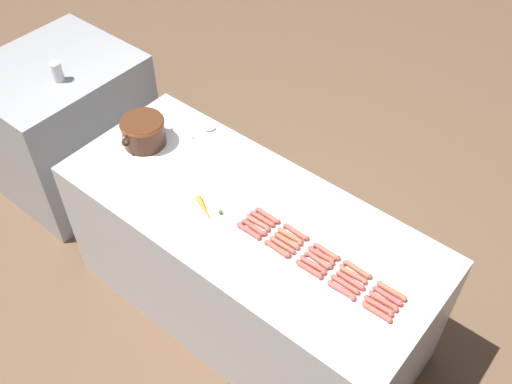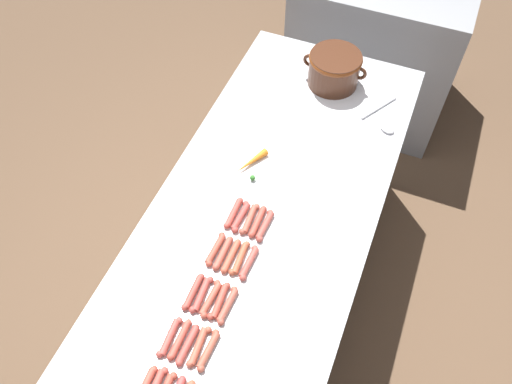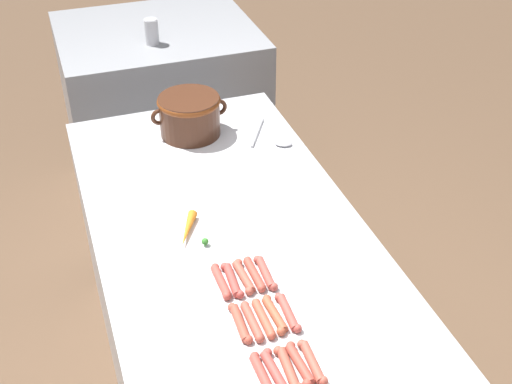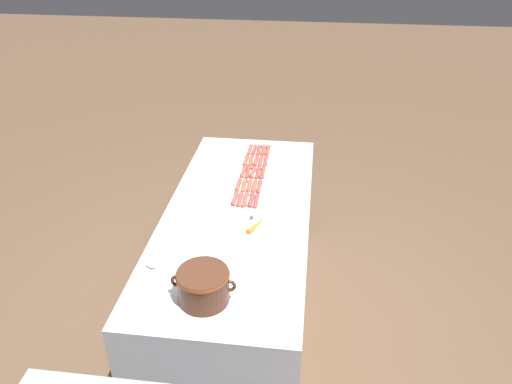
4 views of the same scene
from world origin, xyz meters
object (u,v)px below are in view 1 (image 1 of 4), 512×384
object	(u,v)px
hot_dog_15	(388,296)
hot_dog_22	(326,252)
hot_dog_20	(392,291)
serving_spoon	(203,128)
hot_dog_17	(321,256)
hot_dog_0	(377,312)
hot_dog_21	(357,269)
hot_dog_11	(350,281)
hot_dog_16	(353,274)
hot_dog_12	(318,260)
hot_dog_19	(263,219)
hot_dog_10	(384,301)
hot_dog_4	(249,231)
hot_dog_6	(345,284)
hot_dog_2	(309,269)
bean_pot	(143,130)
soda_can	(57,72)
back_cabinet	(67,126)
hot_dog_14	(258,223)
hot_dog_23	(296,232)
hot_dog_18	(290,236)
hot_dog_13	(287,241)
hot_dog_7	(313,265)
hot_dog_9	(254,228)
hot_dog_24	(267,216)
hot_dog_5	(379,306)
carrot	(205,209)

from	to	relation	value
hot_dog_15	hot_dog_22	distance (m)	0.35
hot_dog_20	serving_spoon	xyz separation A→B (m)	(0.30, 1.43, -0.00)
hot_dog_17	serving_spoon	world-z (taller)	hot_dog_17
hot_dog_0	hot_dog_21	world-z (taller)	same
hot_dog_11	hot_dog_16	distance (m)	0.04
hot_dog_12	hot_dog_19	bearing A→B (deg)	84.36
hot_dog_10	hot_dog_0	bearing A→B (deg)	-175.06
hot_dog_20	hot_dog_21	bearing A→B (deg)	88.87
hot_dog_4	hot_dog_20	bearing A→B (deg)	-79.16
hot_dog_6	hot_dog_10	distance (m)	0.18
serving_spoon	hot_dog_19	bearing A→B (deg)	-114.63
hot_dog_2	bean_pot	bearing A→B (deg)	83.75
hot_dog_0	serving_spoon	distance (m)	1.49
hot_dog_22	soda_can	world-z (taller)	soda_can
back_cabinet	bean_pot	size ratio (longest dim) A/B	3.22
hot_dog_22	bean_pot	bearing A→B (deg)	89.98
hot_dog_14	hot_dog_23	bearing A→B (deg)	-68.29
hot_dog_2	hot_dog_18	bearing A→B (deg)	61.54
hot_dog_10	hot_dog_13	world-z (taller)	same
hot_dog_6	hot_dog_17	distance (m)	0.19
hot_dog_0	hot_dog_7	size ratio (longest dim) A/B	1.00
hot_dog_17	bean_pot	size ratio (longest dim) A/B	0.50
hot_dog_9	hot_dog_15	xyz separation A→B (m)	(0.07, -0.71, 0.00)
hot_dog_22	hot_dog_7	bearing A→B (deg)	178.21
hot_dog_14	serving_spoon	size ratio (longest dim) A/B	0.61
back_cabinet	hot_dog_4	distance (m)	1.89
back_cabinet	hot_dog_4	bearing A→B (deg)	-96.35
back_cabinet	hot_dog_16	distance (m)	2.40
hot_dog_2	hot_dog_13	bearing A→B (deg)	69.59
hot_dog_24	soda_can	size ratio (longest dim) A/B	1.23
hot_dog_4	hot_dog_22	world-z (taller)	same
hot_dog_12	hot_dog_24	xyz separation A→B (m)	(0.07, 0.36, 0.00)
soda_can	hot_dog_13	bearing A→B (deg)	-92.56
hot_dog_13	serving_spoon	world-z (taller)	hot_dog_13
hot_dog_5	soda_can	size ratio (longest dim) A/B	1.23
hot_dog_13	hot_dog_23	xyz separation A→B (m)	(0.07, -0.00, 0.00)
hot_dog_14	serving_spoon	distance (m)	0.80
hot_dog_9	hot_dog_13	size ratio (longest dim) A/B	1.00
hot_dog_23	soda_can	world-z (taller)	soda_can
hot_dog_7	bean_pot	xyz separation A→B (m)	(0.10, 1.24, 0.08)
hot_dog_14	hot_dog_17	bearing A→B (deg)	-84.97
hot_dog_10	hot_dog_11	distance (m)	0.17
hot_dog_6	hot_dog_17	size ratio (longest dim) A/B	1.00
hot_dog_10	bean_pot	distance (m)	1.60
hot_dog_15	hot_dog_18	xyz separation A→B (m)	(-0.00, 0.54, 0.00)
hot_dog_13	serving_spoon	distance (m)	0.96
hot_dog_24	carrot	distance (m)	0.32
hot_dog_14	hot_dog_20	world-z (taller)	same
hot_dog_6	hot_dog_20	xyz separation A→B (m)	(0.10, -0.18, 0.00)
carrot	hot_dog_24	bearing A→B (deg)	-58.04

